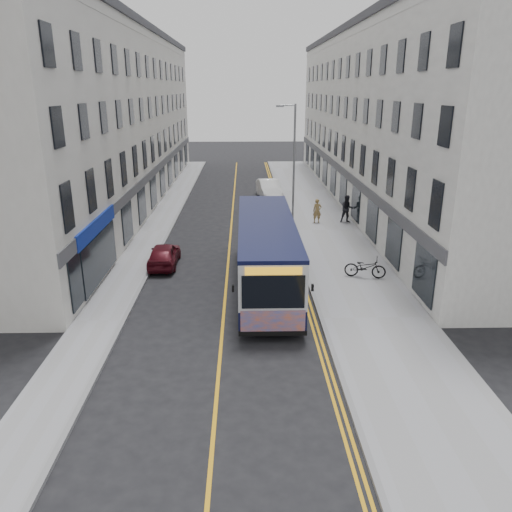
{
  "coord_description": "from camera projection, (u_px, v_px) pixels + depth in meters",
  "views": [
    {
      "loc": [
        0.89,
        -19.49,
        8.98
      ],
      "look_at": [
        1.42,
        2.33,
        1.6
      ],
      "focal_mm": 35.0,
      "sensor_mm": 36.0,
      "label": 1
    }
  ],
  "objects": [
    {
      "name": "streetlamp",
      "position": [
        293.0,
        160.0,
        33.26
      ],
      "size": [
        1.32,
        0.18,
        8.0
      ],
      "color": "gray",
      "rests_on": "ground"
    },
    {
      "name": "car_white",
      "position": [
        269.0,
        189.0,
        42.4
      ],
      "size": [
        2.21,
        4.92,
        1.57
      ],
      "primitive_type": "imported",
      "rotation": [
        0.0,
        0.0,
        0.12
      ],
      "color": "white",
      "rests_on": "ground"
    },
    {
      "name": "pedestrian_far",
      "position": [
        347.0,
        209.0,
        34.29
      ],
      "size": [
        0.94,
        0.74,
        1.89
      ],
      "primitive_type": "imported",
      "rotation": [
        0.0,
        0.0,
        0.03
      ],
      "color": "black",
      "rests_on": "pavement_east"
    },
    {
      "name": "pedestrian_near",
      "position": [
        317.0,
        211.0,
        34.26
      ],
      "size": [
        0.61,
        0.42,
        1.65
      ],
      "primitive_type": "imported",
      "rotation": [
        0.0,
        0.0,
        0.04
      ],
      "color": "olive",
      "rests_on": "pavement_east"
    },
    {
      "name": "terrace_east",
      "position": [
        378.0,
        121.0,
        39.38
      ],
      "size": [
        6.0,
        46.0,
        13.0
      ],
      "primitive_type": "cube",
      "color": "white",
      "rests_on": "ground"
    },
    {
      "name": "bicycle",
      "position": [
        365.0,
        267.0,
        24.39
      ],
      "size": [
        2.11,
        1.19,
        1.05
      ],
      "primitive_type": "imported",
      "rotation": [
        0.0,
        0.0,
        1.31
      ],
      "color": "black",
      "rests_on": "pavement_east"
    },
    {
      "name": "road_dbl_yellow_inner",
      "position": [
        285.0,
        232.0,
        32.76
      ],
      "size": [
        0.1,
        64.0,
        0.01
      ],
      "primitive_type": "cube",
      "color": "orange",
      "rests_on": "ground"
    },
    {
      "name": "kerb_west",
      "position": [
        170.0,
        232.0,
        32.56
      ],
      "size": [
        0.18,
        64.0,
        0.13
      ],
      "primitive_type": "cube",
      "color": "slate",
      "rests_on": "ground"
    },
    {
      "name": "car_maroon",
      "position": [
        164.0,
        254.0,
        26.33
      ],
      "size": [
        1.48,
        3.64,
        1.24
      ],
      "primitive_type": "imported",
      "rotation": [
        0.0,
        0.0,
        3.15
      ],
      "color": "#4D0C16",
      "rests_on": "ground"
    },
    {
      "name": "pavement_west",
      "position": [
        154.0,
        232.0,
        32.54
      ],
      "size": [
        2.0,
        64.0,
        0.12
      ],
      "primitive_type": "cube",
      "color": "gray",
      "rests_on": "ground"
    },
    {
      "name": "kerb_east",
      "position": [
        292.0,
        231.0,
        32.75
      ],
      "size": [
        0.18,
        64.0,
        0.13
      ],
      "primitive_type": "cube",
      "color": "slate",
      "rests_on": "ground"
    },
    {
      "name": "ground",
      "position": [
        224.0,
        309.0,
        21.31
      ],
      "size": [
        140.0,
        140.0,
        0.0
      ],
      "primitive_type": "plane",
      "color": "black",
      "rests_on": "ground"
    },
    {
      "name": "road_centre_line",
      "position": [
        231.0,
        232.0,
        32.67
      ],
      "size": [
        0.12,
        64.0,
        0.01
      ],
      "primitive_type": "cube",
      "color": "orange",
      "rests_on": "ground"
    },
    {
      "name": "city_bus",
      "position": [
        266.0,
        251.0,
        23.14
      ],
      "size": [
        2.6,
        11.12,
        3.23
      ],
      "color": "black",
      "rests_on": "ground"
    },
    {
      "name": "pavement_east",
      "position": [
        326.0,
        231.0,
        32.8
      ],
      "size": [
        4.5,
        64.0,
        0.12
      ],
      "primitive_type": "cube",
      "color": "gray",
      "rests_on": "ground"
    },
    {
      "name": "road_dbl_yellow_outer",
      "position": [
        288.0,
        232.0,
        32.76
      ],
      "size": [
        0.1,
        64.0,
        0.01
      ],
      "primitive_type": "cube",
      "color": "orange",
      "rests_on": "ground"
    },
    {
      "name": "terrace_west",
      "position": [
        117.0,
        121.0,
        38.91
      ],
      "size": [
        6.0,
        46.0,
        13.0
      ],
      "primitive_type": "cube",
      "color": "silver",
      "rests_on": "ground"
    }
  ]
}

